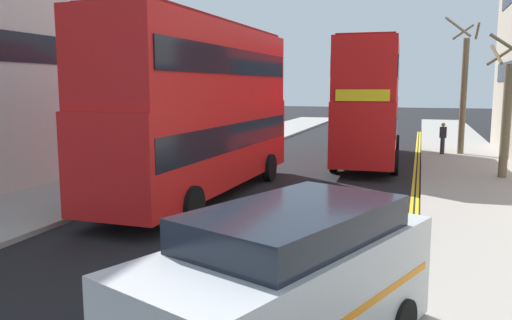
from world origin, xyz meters
name	(u,v)px	position (x,y,z in m)	size (l,w,h in m)	color
sidewalk_right	(488,201)	(6.50, 16.00, 0.07)	(4.00, 80.00, 0.14)	#9E9991
sidewalk_left	(124,179)	(-6.50, 16.00, 0.07)	(4.00, 80.00, 0.14)	#9E9991
kerb_line_outer	(417,213)	(4.40, 14.00, 0.00)	(0.10, 56.00, 0.01)	yellow
kerb_line_inner	(411,213)	(4.24, 14.00, 0.00)	(0.10, 56.00, 0.01)	yellow
double_decker_bus_away	(202,105)	(-2.43, 14.35, 3.03)	(2.99, 10.86, 5.64)	red
double_decker_bus_oncoming	(370,99)	(2.08, 23.86, 3.03)	(3.09, 10.89, 5.64)	red
taxi_minivan	(284,290)	(2.83, 4.89, 1.07)	(3.50, 5.16, 2.12)	silver
pedestrian_far	(443,138)	(5.52, 26.97, 0.99)	(0.34, 0.22, 1.62)	#2D2D38
street_tree_near	(464,91)	(6.43, 27.46, 3.40)	(1.67, 1.82, 6.98)	#6B6047
street_tree_mid	(507,110)	(7.50, 20.44, 2.74)	(1.63, 1.69, 5.42)	#6B6047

